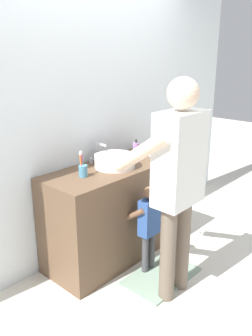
# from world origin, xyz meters

# --- Properties ---
(ground_plane) EXTENTS (14.00, 14.00, 0.00)m
(ground_plane) POSITION_xyz_m (0.00, 0.00, 0.00)
(ground_plane) COLOR silver
(back_wall) EXTENTS (4.40, 0.08, 2.70)m
(back_wall) POSITION_xyz_m (0.00, 0.62, 1.35)
(back_wall) COLOR silver
(back_wall) RESTS_ON ground
(vanity_cabinet) EXTENTS (1.31, 0.54, 0.86)m
(vanity_cabinet) POSITION_xyz_m (0.00, 0.30, 0.43)
(vanity_cabinet) COLOR brown
(vanity_cabinet) RESTS_ON ground
(sink_basin) EXTENTS (0.35, 0.35, 0.11)m
(sink_basin) POSITION_xyz_m (0.00, 0.28, 0.92)
(sink_basin) COLOR silver
(sink_basin) RESTS_ON vanity_cabinet
(faucet) EXTENTS (0.18, 0.14, 0.18)m
(faucet) POSITION_xyz_m (0.00, 0.49, 0.95)
(faucet) COLOR #B7BABF
(faucet) RESTS_ON vanity_cabinet
(toothbrush_cup) EXTENTS (0.07, 0.07, 0.21)m
(toothbrush_cup) POSITION_xyz_m (-0.35, 0.30, 0.92)
(toothbrush_cup) COLOR #4C8EB2
(toothbrush_cup) RESTS_ON vanity_cabinet
(soap_bottle) EXTENTS (0.06, 0.06, 0.17)m
(soap_bottle) POSITION_xyz_m (0.37, 0.36, 0.93)
(soap_bottle) COLOR #B27FC6
(soap_bottle) RESTS_ON vanity_cabinet
(bath_mat) EXTENTS (0.64, 0.40, 0.02)m
(bath_mat) POSITION_xyz_m (0.00, -0.25, 0.01)
(bath_mat) COLOR gray
(bath_mat) RESTS_ON ground
(child_toddler) EXTENTS (0.24, 0.24, 0.78)m
(child_toddler) POSITION_xyz_m (0.00, -0.10, 0.47)
(child_toddler) COLOR #47474C
(child_toddler) RESTS_ON ground
(adult_parent) EXTENTS (0.52, 0.55, 1.66)m
(adult_parent) POSITION_xyz_m (-0.08, -0.42, 1.00)
(adult_parent) COLOR #6B5B4C
(adult_parent) RESTS_ON ground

